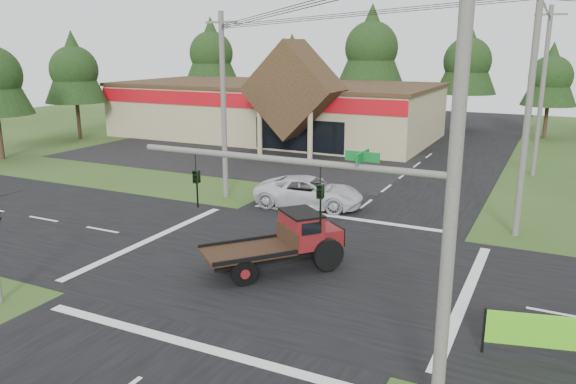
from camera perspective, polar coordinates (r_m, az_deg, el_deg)
The scene contains 19 objects.
ground at distance 23.04m, azimuth 0.01°, elevation -7.37°, with size 120.00×120.00×0.00m, color #2B4217.
road_ns at distance 23.04m, azimuth 0.01°, elevation -7.35°, with size 12.00×120.00×0.02m, color black.
road_ew at distance 23.04m, azimuth 0.01°, elevation -7.34°, with size 120.00×12.00×0.02m, color black.
parking_apron at distance 45.61m, azimuth -5.33°, elevation 3.65°, with size 28.00×14.00×0.02m, color black.
cvs_building at distance 55.16m, azimuth -1.18°, elevation 8.50°, with size 30.40×18.20×9.19m.
traffic_signal_mast at distance 12.93m, azimuth 8.63°, elevation -4.50°, with size 8.12×0.24×7.00m.
utility_pole_nr at distance 12.22m, azimuth 16.38°, elevation -0.12°, with size 2.00×0.30×11.00m.
utility_pole_nw at distance 32.44m, azimuth -6.57°, elevation 8.78°, with size 2.00×0.30×10.50m.
utility_pole_ne at distance 27.37m, azimuth 23.24°, elevation 7.70°, with size 2.00×0.30×11.50m.
utility_pole_n at distance 41.33m, azimuth 24.41°, elevation 9.31°, with size 2.00×0.30×11.20m.
tree_row_a at distance 71.11m, azimuth -7.81°, elevation 13.99°, with size 6.72×6.72×12.12m.
tree_row_b at distance 67.92m, azimuth 0.42°, elevation 12.97°, with size 5.60×5.60×10.10m.
tree_row_c at distance 63.25m, azimuth 8.48°, elevation 14.52°, with size 7.28×7.28×13.13m.
tree_row_d at distance 61.93m, azimuth 17.79°, elevation 12.76°, with size 6.16×6.16×11.11m.
tree_row_e at distance 59.27m, azimuth 25.16°, elevation 10.74°, with size 5.04×5.04×9.09m.
tree_side_w at distance 57.04m, azimuth -20.94°, elevation 11.73°, with size 5.60×5.60×10.10m.
antique_flatbed_truck at distance 22.06m, azimuth -1.29°, elevation -5.16°, with size 2.13×5.59×2.34m, color #62140E, non-canonical shape.
roadside_banner at distance 17.92m, azimuth 25.83°, elevation -13.20°, with size 4.13×0.12×1.41m, color #5BCD1B, non-canonical shape.
white_pickup at distance 30.95m, azimuth 2.16°, elevation -0.01°, with size 2.74×5.94×1.65m, color silver.
Camera 1 is at (9.38, -19.20, 8.62)m, focal length 35.00 mm.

